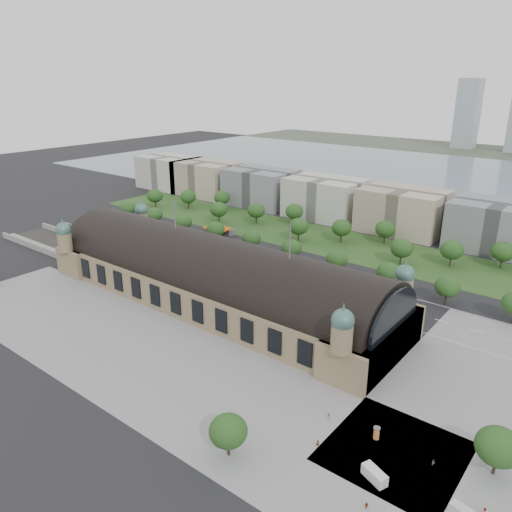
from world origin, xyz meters
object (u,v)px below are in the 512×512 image
Objects in this scene: traffic_car_6 at (403,311)px; parked_car_3 at (155,249)px; traffic_car_3 at (247,256)px; pedestrian_2 at (434,462)px; traffic_car_4 at (279,272)px; parked_car_5 at (185,263)px; traffic_car_5 at (384,292)px; pedestrian_4 at (217,430)px; pedestrian_1 at (318,443)px; van_south at (373,474)px; pedestrian_0 at (329,417)px; parked_car_6 at (217,273)px; bus_mid at (302,289)px; bus_west at (251,269)px; traffic_car_2 at (156,241)px; bus_east at (343,298)px; parked_car_4 at (167,254)px; parked_car_0 at (141,249)px; parked_car_2 at (175,256)px; parked_car_1 at (136,246)px; petrol_station at (223,230)px; advertising_column at (376,433)px; pedestrian_5 at (485,512)px; pedestrian_3 at (367,506)px.

traffic_car_6 is 1.11× the size of parked_car_3.
pedestrian_2 is at bearing -118.18° from traffic_car_3.
traffic_car_3 is 1.42× the size of traffic_car_4.
traffic_car_5 is at bearing 82.57° from parked_car_5.
pedestrian_1 is at bearing 163.73° from pedestrian_4.
traffic_car_4 is at bearing 157.91° from van_south.
traffic_car_5 is at bearing 129.16° from pedestrian_0.
bus_mid is (41.21, 6.00, 1.12)m from parked_car_6.
bus_west is 6.20× the size of pedestrian_4.
traffic_car_2 is 0.39× the size of bus_mid.
parked_car_6 is 0.39× the size of bus_mid.
traffic_car_5 is 0.36× the size of bus_east.
parked_car_4 reaches higher than parked_car_6.
parked_car_3 is at bearing 100.92° from traffic_car_5.
parked_car_0 is 158.54m from pedestrian_1.
parked_car_2 is at bearing -134.73° from parked_car_5.
traffic_car_2 is 123.23m from traffic_car_5.
parked_car_0 is at bearing -81.52° from traffic_car_4.
bus_west is (31.30, 11.00, 0.80)m from parked_car_5.
traffic_car_5 is 0.87× the size of parked_car_1.
petrol_station is at bearing -120.15° from traffic_car_4.
parked_car_3 is 0.41× the size of bus_west.
advertising_column reaches higher than traffic_car_6.
petrol_station is 48.01m from parked_car_1.
traffic_car_2 is 53.57m from traffic_car_3.
parked_car_4 is (0.82, -41.71, -2.15)m from petrol_station.
pedestrian_5 is at bearing 43.07° from parked_car_5.
parked_car_3 is at bearing 94.67° from bus_west.
pedestrian_3 is at bearing -142.96° from bus_east.
parked_car_2 is at bearing 175.17° from van_south.
pedestrian_0 is (31.77, -64.81, -0.90)m from bus_east.
bus_east is (104.10, 5.31, 1.02)m from parked_car_3.
advertising_column is 1.97× the size of pedestrian_3.
parked_car_5 is (25.71, -4.00, -0.01)m from parked_car_3.
parked_car_4 is (-56.39, -14.85, 0.12)m from traffic_car_4.
advertising_column is at bearing 27.61° from pedestrian_0.
parked_car_4 is at bearing -88.87° from petrol_station.
parked_car_2 is 0.84× the size of parked_car_5.
traffic_car_3 is 1.22× the size of parked_car_2.
parked_car_2 is 0.36× the size of bus_east.
traffic_car_3 is at bearing -112.95° from traffic_car_4.
advertising_column reaches higher than traffic_car_4.
traffic_car_3 reaches higher than parked_car_6.
traffic_car_6 is 126.82m from parked_car_3.
pedestrian_1 is (25.73, -92.61, 0.18)m from traffic_car_5.
advertising_column reaches higher than pedestrian_1.
bus_mid reaches higher than parked_car_3.
traffic_car_2 is 2.98× the size of pedestrian_0.
parked_car_6 is (46.10, -4.00, -0.01)m from parked_car_3.
bus_west is 124.26m from van_south.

